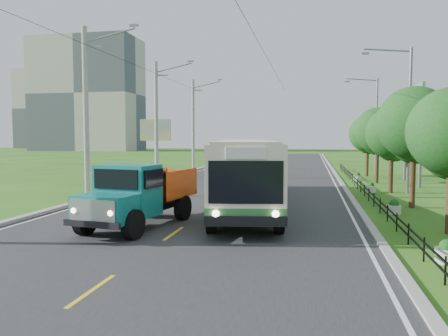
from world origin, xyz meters
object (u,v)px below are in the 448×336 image
(billboard_right, at_px, (413,113))
(bus, at_px, (243,167))
(planter_front, at_px, (447,253))
(planter_near, at_px, (394,208))
(tree_fourth, at_px, (392,136))
(pole_far, at_px, (193,123))
(streetlight_far, at_px, (375,122))
(dump_truck, at_px, (140,191))
(tree_third, at_px, (415,127))
(pole_mid, at_px, (157,119))
(tree_fifth, at_px, (378,133))
(planter_far, at_px, (358,177))
(billboard_left, at_px, (155,134))
(planter_mid, at_px, (371,188))
(tree_back, at_px, (368,136))
(streetlight_mid, at_px, (407,115))
(pole_near, at_px, (87,110))

(billboard_right, xyz_separation_m, bus, (-10.89, -12.60, -3.38))
(planter_front, bearing_deg, planter_near, 90.00)
(tree_fourth, bearing_deg, pole_far, 133.85)
(streetlight_far, height_order, billboard_right, streetlight_far)
(billboard_right, relative_size, dump_truck, 1.18)
(planter_front, bearing_deg, tree_third, 82.94)
(pole_mid, relative_size, tree_fifth, 1.72)
(tree_fourth, relative_size, streetlight_far, 0.60)
(tree_fourth, relative_size, planter_near, 8.06)
(planter_far, xyz_separation_m, billboard_left, (-18.10, 2.00, 3.58))
(planter_front, height_order, dump_truck, dump_truck)
(tree_third, distance_m, dump_truck, 13.82)
(planter_mid, bearing_deg, dump_truck, -128.58)
(planter_mid, bearing_deg, bus, -137.46)
(tree_back, relative_size, dump_truck, 0.89)
(pole_mid, height_order, planter_near, pole_mid)
(planter_far, bearing_deg, tree_fifth, -55.95)
(planter_far, relative_size, bus, 0.04)
(streetlight_far, bearing_deg, tree_fourth, -93.25)
(planter_near, bearing_deg, tree_fifth, 84.92)
(pole_mid, xyz_separation_m, planter_front, (16.86, -23.00, -4.81))
(streetlight_far, xyz_separation_m, planter_mid, (-2.04, -14.00, -4.62))
(planter_near, bearing_deg, tree_back, 86.43)
(billboard_right, bearing_deg, pole_far, 147.70)
(tree_fifth, bearing_deg, billboard_left, 168.72)
(tree_fifth, relative_size, bus, 0.34)
(tree_fifth, bearing_deg, tree_back, 90.00)
(billboard_right, bearing_deg, tree_third, -101.64)
(planter_mid, height_order, billboard_right, billboard_right)
(streetlight_mid, relative_size, dump_truck, 1.47)
(tree_fourth, bearing_deg, billboard_left, 153.01)
(tree_back, relative_size, planter_front, 8.21)
(planter_far, height_order, bus, bus)
(pole_near, height_order, billboard_right, pole_near)
(pole_far, xyz_separation_m, dump_truck, (6.54, -31.94, -3.69))
(pole_near, xyz_separation_m, planter_far, (16.86, 13.00, -4.81))
(tree_third, xyz_separation_m, tree_back, (-0.00, 18.00, -0.33))
(planter_front, xyz_separation_m, planter_near, (0.00, 8.00, 0.00))
(pole_mid, bearing_deg, bus, -54.57)
(tree_third, bearing_deg, streetlight_mid, 82.36)
(streetlight_far, bearing_deg, streetlight_mid, -90.00)
(tree_third, relative_size, billboard_right, 0.82)
(streetlight_far, bearing_deg, pole_near, -134.86)
(tree_back, distance_m, streetlight_far, 2.37)
(planter_front, bearing_deg, tree_fourth, 85.55)
(pole_near, bearing_deg, planter_front, -33.12)
(pole_near, xyz_separation_m, pole_far, (0.00, 24.00, 0.00))
(streetlight_mid, relative_size, bus, 0.53)
(tree_fourth, xyz_separation_m, tree_back, (0.00, 12.00, 0.07))
(streetlight_far, bearing_deg, planter_far, -108.80)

